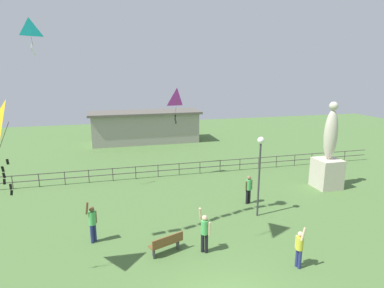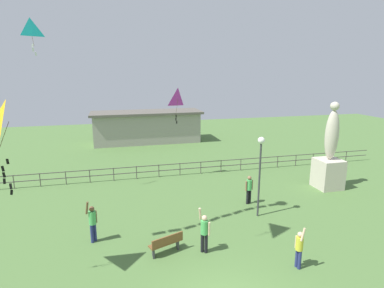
% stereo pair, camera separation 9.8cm
% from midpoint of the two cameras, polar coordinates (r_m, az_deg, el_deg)
% --- Properties ---
extents(statue_monument, '(1.58, 1.58, 5.75)m').
position_cam_midpoint_polar(statue_monument, '(22.68, 23.30, -2.72)').
color(statue_monument, beige).
rests_on(statue_monument, ground_plane).
extents(lamppost, '(0.36, 0.36, 4.37)m').
position_cam_midpoint_polar(lamppost, '(16.73, 12.03, -2.70)').
color(lamppost, '#38383D').
rests_on(lamppost, ground_plane).
extents(park_bench, '(1.55, 0.92, 0.85)m').
position_cam_midpoint_polar(park_bench, '(14.17, -4.84, -17.46)').
color(park_bench, brown).
rests_on(park_bench, ground_plane).
extents(person_0, '(0.48, 0.44, 2.04)m').
position_cam_midpoint_polar(person_0, '(15.34, -17.76, -13.19)').
color(person_0, navy).
rests_on(person_0, ground_plane).
extents(person_1, '(0.51, 0.32, 1.71)m').
position_cam_midpoint_polar(person_1, '(18.87, 10.04, -7.79)').
color(person_1, black).
rests_on(person_1, ground_plane).
extents(person_2, '(0.29, 0.49, 1.83)m').
position_cam_midpoint_polar(person_2, '(13.68, 18.66, -17.17)').
color(person_2, navy).
rests_on(person_2, ground_plane).
extents(person_3, '(0.47, 0.46, 2.02)m').
position_cam_midpoint_polar(person_3, '(13.92, 2.08, -15.40)').
color(person_3, black).
rests_on(person_3, ground_plane).
extents(kite_0, '(1.13, 1.24, 3.21)m').
position_cam_midpoint_polar(kite_0, '(12.04, -30.45, 3.08)').
color(kite_0, yellow).
extents(kite_1, '(0.93, 0.68, 2.02)m').
position_cam_midpoint_polar(kite_1, '(20.46, -27.49, 18.11)').
color(kite_1, '#19B2B2').
extents(kite_3, '(0.88, 0.93, 2.45)m').
position_cam_midpoint_polar(kite_3, '(21.65, -2.84, 8.17)').
color(kite_3, '#B22DB2').
extents(waterfront_railing, '(36.04, 0.06, 0.95)m').
position_cam_midpoint_polar(waterfront_railing, '(23.31, -6.48, -4.52)').
color(waterfront_railing, '#4C4742').
rests_on(waterfront_railing, ground_plane).
extents(pavilion_building, '(11.77, 4.09, 3.38)m').
position_cam_midpoint_polar(pavilion_building, '(34.72, -8.47, 3.13)').
color(pavilion_building, gray).
rests_on(pavilion_building, ground_plane).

